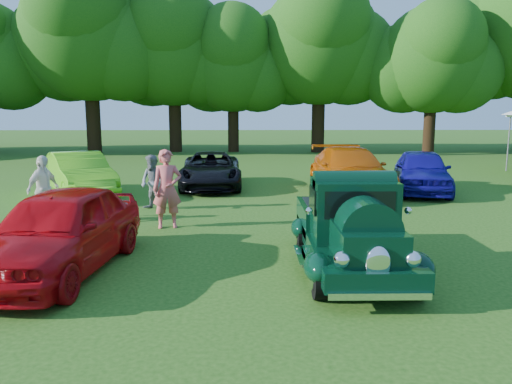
{
  "coord_description": "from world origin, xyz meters",
  "views": [
    {
      "loc": [
        -0.09,
        -9.23,
        2.98
      ],
      "look_at": [
        0.07,
        1.92,
        1.1
      ],
      "focal_mm": 35.0,
      "sensor_mm": 36.0,
      "label": 1
    }
  ],
  "objects_px": {
    "back_car_blue": "(422,171)",
    "spectator_pink": "(167,189)",
    "spectator_grey": "(153,183)",
    "back_car_lime": "(79,174)",
    "hero_pickup": "(350,230)",
    "back_car_black": "(211,170)",
    "spectator_white": "(43,190)",
    "red_convertible": "(60,230)",
    "back_car_orange": "(350,171)"
  },
  "relations": [
    {
      "from": "spectator_grey",
      "to": "spectator_pink",
      "type": "bearing_deg",
      "value": -34.24
    },
    {
      "from": "hero_pickup",
      "to": "spectator_white",
      "type": "xyz_separation_m",
      "value": [
        -7.23,
        3.91,
        0.14
      ]
    },
    {
      "from": "red_convertible",
      "to": "spectator_grey",
      "type": "xyz_separation_m",
      "value": [
        0.62,
        5.65,
        0.04
      ]
    },
    {
      "from": "red_convertible",
      "to": "spectator_pink",
      "type": "height_order",
      "value": "spectator_pink"
    },
    {
      "from": "spectator_pink",
      "to": "spectator_white",
      "type": "height_order",
      "value": "spectator_pink"
    },
    {
      "from": "spectator_white",
      "to": "back_car_lime",
      "type": "bearing_deg",
      "value": 28.38
    },
    {
      "from": "back_car_lime",
      "to": "spectator_grey",
      "type": "xyz_separation_m",
      "value": [
        2.96,
        -2.38,
        0.07
      ]
    },
    {
      "from": "back_car_lime",
      "to": "spectator_pink",
      "type": "height_order",
      "value": "spectator_pink"
    },
    {
      "from": "hero_pickup",
      "to": "back_car_lime",
      "type": "distance_m",
      "value": 11.06
    },
    {
      "from": "spectator_pink",
      "to": "spectator_grey",
      "type": "distance_m",
      "value": 2.37
    },
    {
      "from": "red_convertible",
      "to": "back_car_orange",
      "type": "distance_m",
      "value": 11.01
    },
    {
      "from": "back_car_lime",
      "to": "back_car_orange",
      "type": "bearing_deg",
      "value": -28.12
    },
    {
      "from": "red_convertible",
      "to": "spectator_pink",
      "type": "xyz_separation_m",
      "value": [
        1.41,
        3.42,
        0.21
      ]
    },
    {
      "from": "back_car_orange",
      "to": "hero_pickup",
      "type": "bearing_deg",
      "value": -103.11
    },
    {
      "from": "spectator_white",
      "to": "spectator_pink",
      "type": "bearing_deg",
      "value": -77.18
    },
    {
      "from": "back_car_lime",
      "to": "spectator_white",
      "type": "xyz_separation_m",
      "value": [
        0.43,
        -4.06,
        0.14
      ]
    },
    {
      "from": "red_convertible",
      "to": "back_car_blue",
      "type": "xyz_separation_m",
      "value": [
        9.62,
        8.68,
        -0.02
      ]
    },
    {
      "from": "spectator_grey",
      "to": "red_convertible",
      "type": "bearing_deg",
      "value": -60.02
    },
    {
      "from": "hero_pickup",
      "to": "red_convertible",
      "type": "relative_size",
      "value": 0.96
    },
    {
      "from": "back_car_lime",
      "to": "spectator_grey",
      "type": "height_order",
      "value": "spectator_grey"
    },
    {
      "from": "back_car_black",
      "to": "back_car_orange",
      "type": "relative_size",
      "value": 0.87
    },
    {
      "from": "back_car_lime",
      "to": "spectator_pink",
      "type": "distance_m",
      "value": 5.95
    },
    {
      "from": "back_car_black",
      "to": "back_car_orange",
      "type": "xyz_separation_m",
      "value": [
        5.0,
        -1.4,
        0.13
      ]
    },
    {
      "from": "back_car_black",
      "to": "spectator_pink",
      "type": "height_order",
      "value": "spectator_pink"
    },
    {
      "from": "spectator_grey",
      "to": "spectator_white",
      "type": "relative_size",
      "value": 0.92
    },
    {
      "from": "back_car_lime",
      "to": "spectator_grey",
      "type": "bearing_deg",
      "value": -69.77
    },
    {
      "from": "back_car_black",
      "to": "spectator_white",
      "type": "height_order",
      "value": "spectator_white"
    },
    {
      "from": "back_car_blue",
      "to": "spectator_pink",
      "type": "height_order",
      "value": "spectator_pink"
    },
    {
      "from": "hero_pickup",
      "to": "back_car_blue",
      "type": "xyz_separation_m",
      "value": [
        4.29,
        8.61,
        0.02
      ]
    },
    {
      "from": "back_car_lime",
      "to": "back_car_blue",
      "type": "xyz_separation_m",
      "value": [
        11.96,
        0.64,
        0.01
      ]
    },
    {
      "from": "back_car_lime",
      "to": "spectator_grey",
      "type": "distance_m",
      "value": 3.8
    },
    {
      "from": "back_car_black",
      "to": "spectator_pink",
      "type": "distance_m",
      "value": 6.49
    },
    {
      "from": "back_car_lime",
      "to": "back_car_black",
      "type": "distance_m",
      "value": 4.72
    },
    {
      "from": "back_car_black",
      "to": "spectator_pink",
      "type": "xyz_separation_m",
      "value": [
        -0.6,
        -6.46,
        0.32
      ]
    },
    {
      "from": "spectator_pink",
      "to": "spectator_white",
      "type": "bearing_deg",
      "value": 157.71
    },
    {
      "from": "back_car_lime",
      "to": "back_car_black",
      "type": "height_order",
      "value": "back_car_lime"
    },
    {
      "from": "hero_pickup",
      "to": "spectator_pink",
      "type": "distance_m",
      "value": 5.17
    },
    {
      "from": "hero_pickup",
      "to": "spectator_white",
      "type": "height_order",
      "value": "spectator_white"
    },
    {
      "from": "spectator_grey",
      "to": "spectator_white",
      "type": "height_order",
      "value": "spectator_white"
    },
    {
      "from": "back_car_orange",
      "to": "spectator_grey",
      "type": "xyz_separation_m",
      "value": [
        -6.39,
        -2.83,
        0.02
      ]
    },
    {
      "from": "back_car_lime",
      "to": "back_car_orange",
      "type": "distance_m",
      "value": 9.35
    },
    {
      "from": "back_car_orange",
      "to": "spectator_grey",
      "type": "relative_size",
      "value": 3.36
    },
    {
      "from": "back_car_black",
      "to": "back_car_blue",
      "type": "relative_size",
      "value": 1.07
    },
    {
      "from": "hero_pickup",
      "to": "back_car_orange",
      "type": "relative_size",
      "value": 0.8
    },
    {
      "from": "back_car_blue",
      "to": "spectator_pink",
      "type": "xyz_separation_m",
      "value": [
        -8.21,
        -5.26,
        0.23
      ]
    },
    {
      "from": "back_car_lime",
      "to": "spectator_pink",
      "type": "relative_size",
      "value": 2.3
    },
    {
      "from": "back_car_blue",
      "to": "back_car_lime",
      "type": "bearing_deg",
      "value": -163.7
    },
    {
      "from": "red_convertible",
      "to": "back_car_blue",
      "type": "distance_m",
      "value": 12.96
    },
    {
      "from": "red_convertible",
      "to": "back_car_black",
      "type": "bearing_deg",
      "value": 84.34
    },
    {
      "from": "hero_pickup",
      "to": "red_convertible",
      "type": "bearing_deg",
      "value": -179.29
    }
  ]
}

